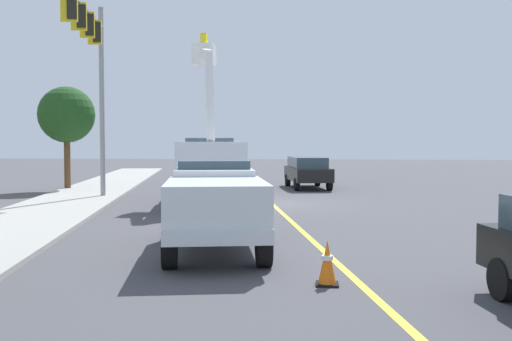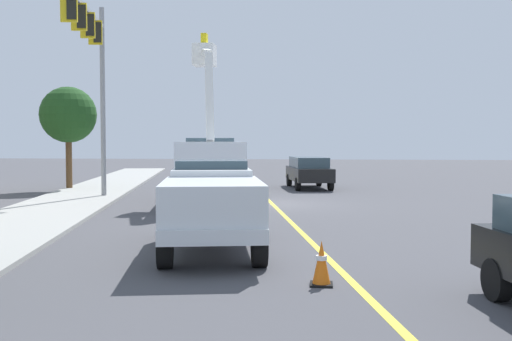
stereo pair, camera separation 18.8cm
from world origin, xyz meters
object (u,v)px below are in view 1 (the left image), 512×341
Objects in this scene: utility_bucket_truck at (210,164)px; traffic_cone_leading at (327,263)px; passing_minivan at (307,170)px; traffic_signal_mast at (92,54)px; traffic_cone_mid_front at (245,187)px; service_pickup_truck at (215,203)px.

utility_bucket_truck is 14.10m from traffic_cone_leading.
traffic_signal_mast is (-8.87, 8.59, 5.12)m from passing_minivan.
traffic_cone_mid_front is (17.86, 3.58, -0.05)m from traffic_cone_leading.
utility_bucket_truck is 10.48m from service_pickup_truck.
traffic_signal_mast reaches higher than utility_bucket_truck.
traffic_cone_leading is at bearing -178.29° from passing_minivan.
traffic_cone_leading is 0.09× the size of traffic_signal_mast.
traffic_signal_mast is at bearing 94.78° from utility_bucket_truck.
utility_bucket_truck reaches higher than traffic_cone_leading.
utility_bucket_truck reaches higher than service_pickup_truck.
traffic_signal_mast is (-0.40, 4.75, 4.47)m from utility_bucket_truck.
passing_minivan is at bearing -24.36° from utility_bucket_truck.
passing_minivan is (18.76, -1.87, -0.15)m from service_pickup_truck.
passing_minivan is 21.80m from traffic_cone_leading.
traffic_cone_leading is 18.22m from traffic_cone_mid_front.
utility_bucket_truck is 1.68× the size of passing_minivan.
passing_minivan is at bearing -5.69° from service_pickup_truck.
utility_bucket_truck is 4.81m from traffic_cone_mid_front.
utility_bucket_truck is 10.73× the size of traffic_cone_leading.
traffic_cone_mid_front is (4.55, -0.91, -1.27)m from utility_bucket_truck.
service_pickup_truck reaches higher than passing_minivan.
traffic_cone_mid_front is (14.83, 1.06, -0.78)m from service_pickup_truck.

